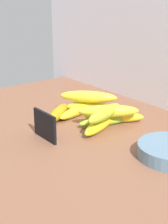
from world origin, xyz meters
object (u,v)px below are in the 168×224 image
Objects in this scene: banana_2 at (79,110)px; banana_6 at (88,107)px; banana_3 at (58,113)px; banana_8 at (88,97)px; banana_0 at (114,117)px; banana_1 at (96,115)px; chalkboard_sign at (45,127)px; banana_4 at (105,121)px; banana_7 at (105,113)px; banana_9 at (108,111)px; banana_5 at (100,124)px.

banana_6 is (-0.20, 4.03, 0.30)cm from banana_2.
banana_3 is 0.84× the size of banana_8.
banana_8 is at bearing -172.57° from banana_0.
banana_1 is 9.14cm from banana_6.
chalkboard_sign is 26.67cm from banana_6.
banana_7 is (3.27, -2.94, 4.30)cm from banana_4.
banana_9 is at bearing 120.00° from banana_7.
banana_1 is 8.71cm from banana_8.
chalkboard_sign is at bearing -68.96° from banana_8.
banana_0 is 8.66cm from banana_5.
banana_7 is at bearing -21.80° from banana_6.
banana_1 is 0.84× the size of banana_8.
banana_1 reaches higher than banana_5.
chalkboard_sign and banana_8 have the same top height.
banana_2 is (-8.28, -0.63, -0.30)cm from banana_1.
chalkboard_sign is 25.48cm from banana_0.
banana_0 is at bearing 92.84° from banana_4.
banana_9 reaches higher than banana_1.
banana_5 reaches higher than banana_2.
banana_6 reaches higher than banana_0.
banana_5 is 16.32cm from banana_8.
banana_1 reaches higher than banana_4.
banana_8 reaches higher than banana_5.
banana_9 is at bearing -69.02° from banana_0.
banana_7 reaches higher than banana_9.
banana_4 is (0.22, -4.53, -0.30)cm from banana_0.
banana_8 is at bearing -30.95° from banana_6.
banana_6 is 0.86× the size of banana_7.
banana_7 is (6.32, 17.78, 2.05)cm from chalkboard_sign.
banana_1 is 8.31cm from banana_2.
banana_9 is (13.57, -2.68, -0.99)cm from banana_8.
banana_4 is at bearing 81.62° from chalkboard_sign.
chalkboard_sign is 22.96cm from banana_2.
banana_8 reaches higher than banana_7.
banana_4 is 0.99× the size of banana_5.
banana_4 is (3.05, 20.72, -2.25)cm from chalkboard_sign.
banana_2 is 1.17× the size of banana_4.
banana_3 is 16.84cm from banana_4.
banana_6 is at bearing 113.07° from chalkboard_sign.
banana_3 is 18.49cm from banana_9.
banana_2 is at bearing 166.90° from banana_5.
banana_1 is at bearing 179.45° from banana_9.
banana_2 is at bearing -177.78° from banana_9.
banana_3 is at bearing -95.52° from banana_6.
banana_1 is 0.95× the size of banana_7.
banana_9 is at bearing 78.04° from chalkboard_sign.
banana_7 is at bearing 70.44° from chalkboard_sign.
chalkboard_sign reaches higher than banana_1.
chalkboard_sign is 0.61× the size of banana_5.
banana_5 is 0.89× the size of banana_8.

